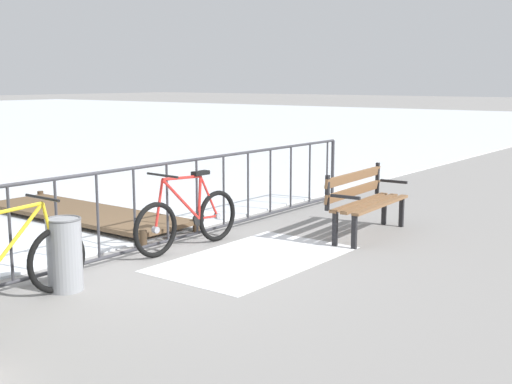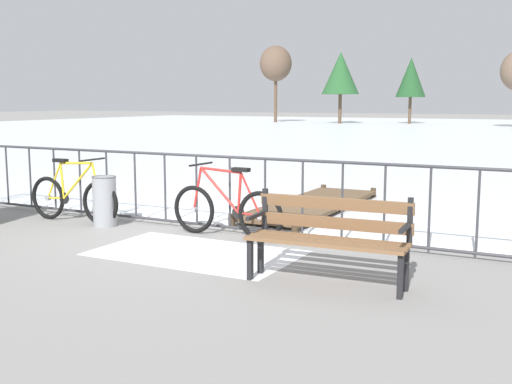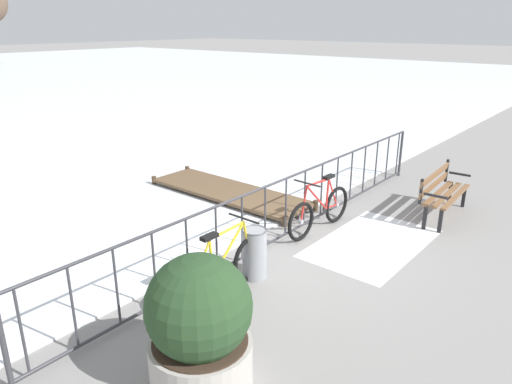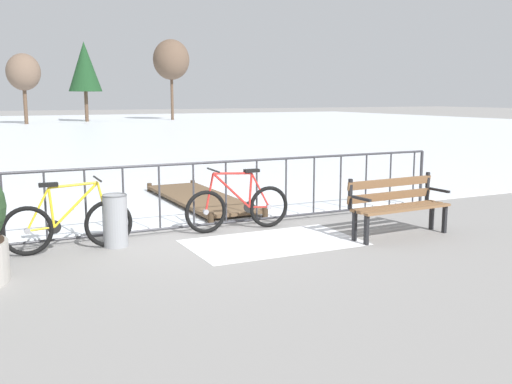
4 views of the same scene
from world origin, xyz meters
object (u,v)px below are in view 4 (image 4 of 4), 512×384
object	(u,v)px
bicycle_second	(238,207)
park_bench	(397,202)
trash_bin	(115,220)
bicycle_near_railing	(69,224)

from	to	relation	value
bicycle_second	park_bench	size ratio (longest dim) A/B	1.05
trash_bin	bicycle_near_railing	bearing A→B (deg)	178.94
park_bench	trash_bin	bearing A→B (deg)	163.03
bicycle_second	trash_bin	world-z (taller)	bicycle_second
bicycle_second	trash_bin	xyz separation A→B (m)	(-1.94, -0.17, 0.00)
bicycle_near_railing	park_bench	world-z (taller)	bicycle_near_railing
bicycle_near_railing	bicycle_second	distance (m)	2.56
bicycle_near_railing	park_bench	bearing A→B (deg)	-14.91
bicycle_near_railing	bicycle_second	size ratio (longest dim) A/B	1.00
bicycle_near_railing	bicycle_second	world-z (taller)	same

